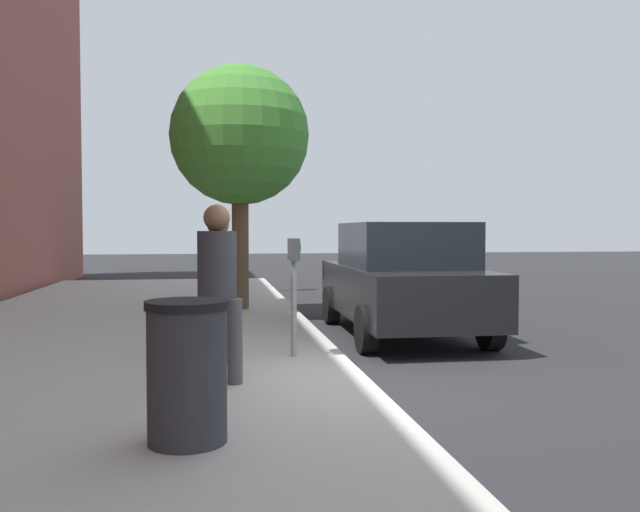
% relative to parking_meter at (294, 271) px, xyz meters
% --- Properties ---
extents(ground_plane, '(80.00, 80.00, 0.00)m').
position_rel_parking_meter_xyz_m(ground_plane, '(-1.15, -0.62, -1.17)').
color(ground_plane, '#232326').
rests_on(ground_plane, ground).
extents(sidewalk_slab, '(28.00, 6.00, 0.15)m').
position_rel_parking_meter_xyz_m(sidewalk_slab, '(-1.15, 2.38, -1.09)').
color(sidewalk_slab, '#A8A59E').
rests_on(sidewalk_slab, ground_plane).
extents(parking_meter, '(0.36, 0.12, 1.41)m').
position_rel_parking_meter_xyz_m(parking_meter, '(0.00, 0.00, 0.00)').
color(parking_meter, gray).
rests_on(parking_meter, sidewalk_slab).
extents(pedestrian_at_meter, '(0.52, 0.37, 1.70)m').
position_rel_parking_meter_xyz_m(pedestrian_at_meter, '(-0.07, 0.89, -0.03)').
color(pedestrian_at_meter, '#47474C').
rests_on(pedestrian_at_meter, sidewalk_slab).
extents(pedestrian_bystander, '(0.38, 0.49, 1.76)m').
position_rel_parking_meter_xyz_m(pedestrian_bystander, '(-1.21, 0.91, 0.02)').
color(pedestrian_bystander, '#47474C').
rests_on(pedestrian_bystander, sidewalk_slab).
extents(parked_sedan_near, '(4.42, 2.01, 1.77)m').
position_rel_parking_meter_xyz_m(parked_sedan_near, '(2.16, -1.97, -0.27)').
color(parked_sedan_near, black).
rests_on(parked_sedan_near, ground_plane).
extents(street_tree, '(2.65, 2.65, 4.64)m').
position_rel_parking_meter_xyz_m(street_tree, '(4.91, 0.44, 2.27)').
color(street_tree, brown).
rests_on(street_tree, sidewalk_slab).
extents(traffic_signal, '(0.24, 0.44, 3.60)m').
position_rel_parking_meter_xyz_m(traffic_signal, '(9.70, 0.05, 1.41)').
color(traffic_signal, black).
rests_on(traffic_signal, sidewalk_slab).
extents(trash_bin, '(0.59, 0.59, 1.01)m').
position_rel_parking_meter_xyz_m(trash_bin, '(-3.03, 1.13, -0.51)').
color(trash_bin, '#2D2D33').
rests_on(trash_bin, sidewalk_slab).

